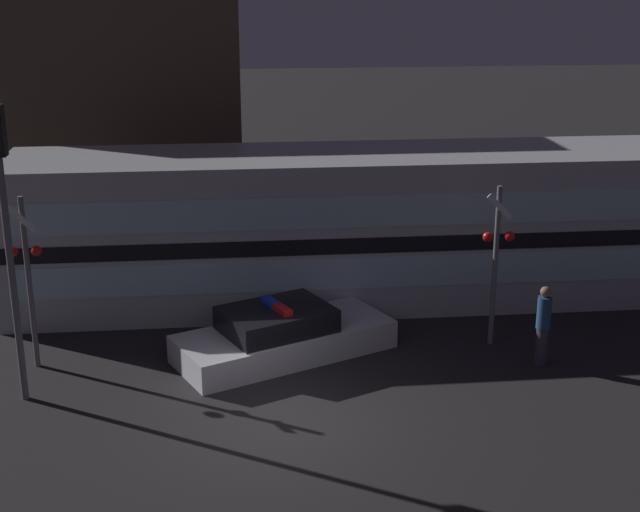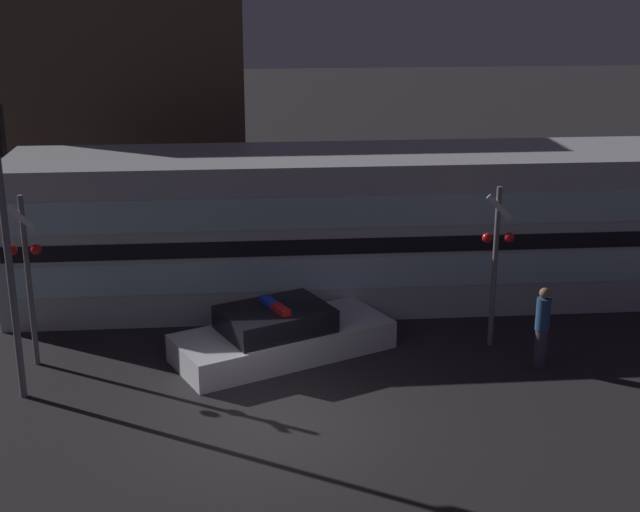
{
  "view_description": "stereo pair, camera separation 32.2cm",
  "coord_description": "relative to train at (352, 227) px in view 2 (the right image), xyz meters",
  "views": [
    {
      "loc": [
        -0.7,
        -14.41,
        7.83
      ],
      "look_at": [
        1.28,
        4.61,
        1.65
      ],
      "focal_mm": 50.0,
      "sensor_mm": 36.0,
      "label": 1
    },
    {
      "loc": [
        -0.38,
        -14.44,
        7.83
      ],
      "look_at": [
        1.28,
        4.61,
        1.65
      ],
      "focal_mm": 50.0,
      "sensor_mm": 36.0,
      "label": 2
    }
  ],
  "objects": [
    {
      "name": "police_car",
      "position": [
        -1.89,
        -3.31,
        -1.39
      ],
      "size": [
        4.92,
        3.56,
        1.21
      ],
      "rotation": [
        0.0,
        0.0,
        0.43
      ],
      "color": "silver",
      "rests_on": "ground_plane"
    },
    {
      "name": "traffic_light_corner",
      "position": [
        -6.92,
        -4.82,
        2.0
      ],
      "size": [
        0.3,
        0.46,
        5.6
      ],
      "color": "slate",
      "rests_on": "ground_plane"
    },
    {
      "name": "pedestrian",
      "position": [
        3.39,
        -4.35,
        -0.95
      ],
      "size": [
        0.29,
        0.29,
        1.72
      ],
      "color": "#3F384C",
      "rests_on": "ground_plane"
    },
    {
      "name": "ground_plane",
      "position": [
        -2.21,
        -6.26,
        -1.83
      ],
      "size": [
        120.0,
        120.0,
        0.0
      ],
      "primitive_type": "plane",
      "color": "#262326"
    },
    {
      "name": "crossing_signal_far",
      "position": [
        -6.97,
        -3.36,
        0.23
      ],
      "size": [
        0.68,
        0.28,
        3.61
      ],
      "color": "slate",
      "rests_on": "ground_plane"
    },
    {
      "name": "building_left",
      "position": [
        -7.21,
        7.25,
        2.54
      ],
      "size": [
        9.39,
        5.36,
        8.75
      ],
      "color": "brown",
      "rests_on": "ground_plane"
    },
    {
      "name": "crossing_signal_near",
      "position": [
        2.67,
        -3.21,
        0.2
      ],
      "size": [
        0.68,
        0.28,
        3.54
      ],
      "color": "slate",
      "rests_on": "ground_plane"
    },
    {
      "name": "train",
      "position": [
        0.0,
        0.0,
        0.0
      ],
      "size": [
        16.29,
        3.15,
        3.67
      ],
      "color": "#B7BABF",
      "rests_on": "ground_plane"
    }
  ]
}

